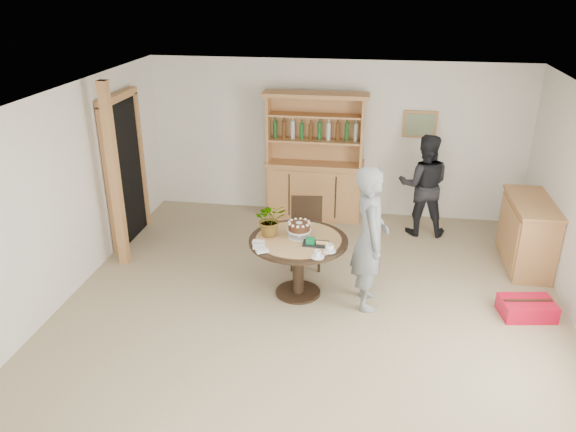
% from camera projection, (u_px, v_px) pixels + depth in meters
% --- Properties ---
extents(ground, '(7.00, 7.00, 0.00)m').
position_uv_depth(ground, '(307.00, 329.00, 6.33)').
color(ground, tan).
rests_on(ground, ground).
extents(room_shell, '(6.04, 7.04, 2.52)m').
position_uv_depth(room_shell, '(310.00, 184.00, 5.64)').
color(room_shell, white).
rests_on(room_shell, ground).
extents(doorway, '(0.13, 1.10, 2.18)m').
position_uv_depth(doorway, '(125.00, 168.00, 8.12)').
color(doorway, black).
rests_on(doorway, ground).
extents(pine_post, '(0.12, 0.12, 2.50)m').
position_uv_depth(pine_post, '(115.00, 177.00, 7.31)').
color(pine_post, tan).
rests_on(pine_post, ground).
extents(hutch, '(1.62, 0.54, 2.04)m').
position_uv_depth(hutch, '(314.00, 176.00, 9.04)').
color(hutch, '#B37A4B').
rests_on(hutch, ground).
extents(sideboard, '(0.54, 1.26, 0.94)m').
position_uv_depth(sideboard, '(528.00, 233.00, 7.56)').
color(sideboard, '#B37A4B').
rests_on(sideboard, ground).
extents(dining_table, '(1.20, 1.20, 0.76)m').
position_uv_depth(dining_table, '(298.00, 250.00, 6.81)').
color(dining_table, black).
rests_on(dining_table, ground).
extents(dining_chair, '(0.46, 0.46, 0.95)m').
position_uv_depth(dining_chair, '(306.00, 227.00, 7.59)').
color(dining_chair, black).
rests_on(dining_chair, ground).
extents(birthday_cake, '(0.30, 0.30, 0.20)m').
position_uv_depth(birthday_cake, '(299.00, 228.00, 6.74)').
color(birthday_cake, white).
rests_on(birthday_cake, dining_table).
extents(flower_vase, '(0.47, 0.44, 0.42)m').
position_uv_depth(flower_vase, '(270.00, 219.00, 6.76)').
color(flower_vase, '#3F7233').
rests_on(flower_vase, dining_table).
extents(gift_tray, '(0.30, 0.20, 0.08)m').
position_uv_depth(gift_tray, '(315.00, 242.00, 6.59)').
color(gift_tray, black).
rests_on(gift_tray, dining_table).
extents(coffee_cup_a, '(0.15, 0.15, 0.09)m').
position_uv_depth(coffee_cup_a, '(330.00, 248.00, 6.42)').
color(coffee_cup_a, white).
rests_on(coffee_cup_a, dining_table).
extents(coffee_cup_b, '(0.15, 0.15, 0.08)m').
position_uv_depth(coffee_cup_b, '(318.00, 255.00, 6.28)').
color(coffee_cup_b, white).
rests_on(coffee_cup_b, dining_table).
extents(napkins, '(0.24, 0.33, 0.03)m').
position_uv_depth(napkins, '(260.00, 246.00, 6.51)').
color(napkins, white).
rests_on(napkins, dining_table).
extents(teen_boy, '(0.50, 0.68, 1.75)m').
position_uv_depth(teen_boy, '(370.00, 238.00, 6.49)').
color(teen_boy, slate).
rests_on(teen_boy, ground).
extents(adult_person, '(0.76, 0.59, 1.56)m').
position_uv_depth(adult_person, '(424.00, 185.00, 8.40)').
color(adult_person, black).
rests_on(adult_person, ground).
extents(red_suitcase, '(0.66, 0.49, 0.21)m').
position_uv_depth(red_suitcase, '(527.00, 308.00, 6.54)').
color(red_suitcase, red).
rests_on(red_suitcase, ground).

